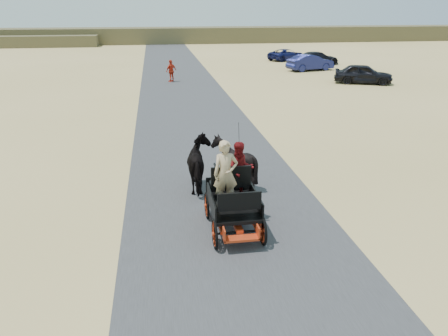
{
  "coord_description": "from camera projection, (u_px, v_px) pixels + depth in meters",
  "views": [
    {
      "loc": [
        -1.88,
        -11.74,
        5.78
      ],
      "look_at": [
        0.01,
        0.36,
        1.2
      ],
      "focal_mm": 35.0,
      "sensor_mm": 36.0,
      "label": 1
    }
  ],
  "objects": [
    {
      "name": "car_c",
      "position": [
        317.0,
        58.0,
        44.64
      ],
      "size": [
        4.87,
        2.9,
        1.32
      ],
      "primitive_type": "imported",
      "rotation": [
        0.0,
        0.0,
        1.81
      ],
      "color": "black",
      "rests_on": "ground"
    },
    {
      "name": "pedestrian",
      "position": [
        171.0,
        71.0,
        34.73
      ],
      "size": [
        1.05,
        0.96,
        1.73
      ],
      "primitive_type": "imported",
      "rotation": [
        0.0,
        0.0,
        3.82
      ],
      "color": "red",
      "rests_on": "ground"
    },
    {
      "name": "ridge_far",
      "position": [
        165.0,
        35.0,
        70.11
      ],
      "size": [
        140.0,
        6.0,
        2.4
      ],
      "primitive_type": "cube",
      "color": "brown",
      "rests_on": "ground"
    },
    {
      "name": "ground",
      "position": [
        225.0,
        209.0,
        13.16
      ],
      "size": [
        140.0,
        140.0,
        0.0
      ],
      "primitive_type": "plane",
      "color": "tan"
    },
    {
      "name": "carriage",
      "position": [
        233.0,
        217.0,
        11.89
      ],
      "size": [
        1.3,
        2.4,
        0.72
      ],
      "primitive_type": null,
      "color": "black",
      "rests_on": "ground"
    },
    {
      "name": "car_d",
      "position": [
        286.0,
        55.0,
        48.42
      ],
      "size": [
        4.81,
        3.9,
        1.22
      ],
      "primitive_type": "imported",
      "rotation": [
        0.0,
        0.0,
        2.08
      ],
      "color": "navy",
      "rests_on": "ground"
    },
    {
      "name": "car_a",
      "position": [
        363.0,
        74.0,
        33.98
      ],
      "size": [
        4.74,
        3.33,
        1.5
      ],
      "primitive_type": "imported",
      "rotation": [
        0.0,
        0.0,
        1.18
      ],
      "color": "black",
      "rests_on": "ground"
    },
    {
      "name": "horse_right",
      "position": [
        234.0,
        162.0,
        14.57
      ],
      "size": [
        1.37,
        1.54,
        1.7
      ],
      "primitive_type": "imported",
      "rotation": [
        0.0,
        0.0,
        3.14
      ],
      "color": "black",
      "rests_on": "ground"
    },
    {
      "name": "road",
      "position": [
        225.0,
        209.0,
        13.16
      ],
      "size": [
        6.0,
        140.0,
        0.01
      ],
      "primitive_type": "cube",
      "color": "#38383A",
      "rests_on": "ground"
    },
    {
      "name": "passenger_woman",
      "position": [
        240.0,
        170.0,
        12.09
      ],
      "size": [
        0.77,
        0.6,
        1.58
      ],
      "primitive_type": "imported",
      "color": "#660C0F",
      "rests_on": "carriage"
    },
    {
      "name": "horse_left",
      "position": [
        201.0,
        164.0,
        14.41
      ],
      "size": [
        0.91,
        2.01,
        1.7
      ],
      "primitive_type": "imported",
      "rotation": [
        0.0,
        0.0,
        3.14
      ],
      "color": "black",
      "rests_on": "ground"
    },
    {
      "name": "car_b",
      "position": [
        310.0,
        62.0,
        40.8
      ],
      "size": [
        4.71,
        2.65,
        1.47
      ],
      "primitive_type": "imported",
      "rotation": [
        0.0,
        0.0,
        1.83
      ],
      "color": "navy",
      "rests_on": "ground"
    },
    {
      "name": "driver_man",
      "position": [
        226.0,
        174.0,
        11.47
      ],
      "size": [
        0.66,
        0.43,
        1.8
      ],
      "primitive_type": "imported",
      "color": "tan",
      "rests_on": "carriage"
    }
  ]
}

